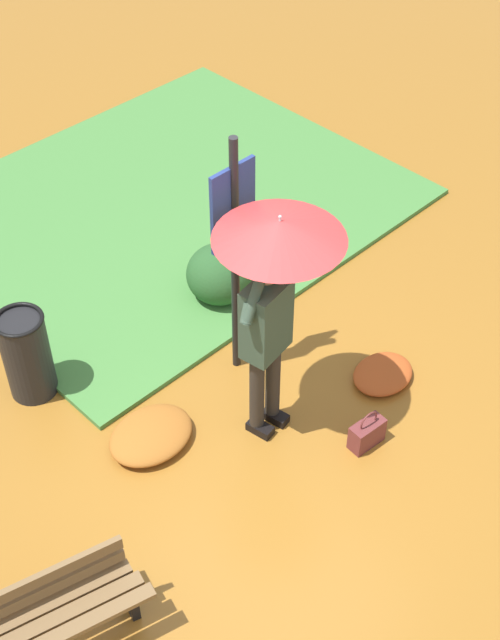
% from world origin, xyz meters
% --- Properties ---
extents(ground_plane, '(18.00, 18.00, 0.00)m').
position_xyz_m(ground_plane, '(0.00, 0.00, 0.00)').
color(ground_plane, '#9E6623').
extents(grass_verge, '(4.80, 4.00, 0.05)m').
position_xyz_m(grass_verge, '(1.64, 3.05, 0.03)').
color(grass_verge, '#47843D').
rests_on(grass_verge, ground_plane).
extents(person_with_umbrella, '(0.96, 0.96, 2.04)m').
position_xyz_m(person_with_umbrella, '(0.34, 0.17, 1.55)').
color(person_with_umbrella, '#2D2823').
rests_on(person_with_umbrella, ground_plane).
extents(info_sign_post, '(0.44, 0.07, 2.30)m').
position_xyz_m(info_sign_post, '(0.57, 0.82, 1.44)').
color(info_sign_post, black).
rests_on(info_sign_post, ground_plane).
extents(handbag, '(0.31, 0.17, 0.37)m').
position_xyz_m(handbag, '(0.69, -0.57, 0.13)').
color(handbag, brown).
rests_on(handbag, ground_plane).
extents(park_bench, '(1.43, 0.72, 0.75)m').
position_xyz_m(park_bench, '(-2.20, -0.24, 0.40)').
color(park_bench, black).
rests_on(park_bench, ground_plane).
extents(trash_bin, '(0.42, 0.42, 0.83)m').
position_xyz_m(trash_bin, '(-0.88, 1.81, 0.42)').
color(trash_bin, black).
rests_on(trash_bin, ground_plane).
extents(shrub_cluster, '(0.69, 0.63, 0.57)m').
position_xyz_m(shrub_cluster, '(1.11, 1.54, 0.27)').
color(shrub_cluster, '#285628').
rests_on(shrub_cluster, ground_plane).
extents(leaf_pile_by_bench, '(0.72, 0.58, 0.16)m').
position_xyz_m(leaf_pile_by_bench, '(-0.53, 0.67, 0.08)').
color(leaf_pile_by_bench, '#A86023').
rests_on(leaf_pile_by_bench, ground_plane).
extents(leaf_pile_far_path, '(0.58, 0.46, 0.13)m').
position_xyz_m(leaf_pile_far_path, '(1.34, -0.21, 0.06)').
color(leaf_pile_far_path, '#B74C1E').
rests_on(leaf_pile_far_path, ground_plane).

